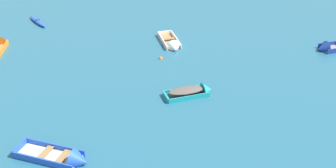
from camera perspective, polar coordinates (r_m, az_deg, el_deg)
rowboat_blue_center at (r=26.98m, az=-12.65°, el=-9.28°), size 4.75×3.39×1.38m
rowboat_turquoise_midfield_left at (r=32.67m, az=3.36°, el=-0.92°), size 3.75×1.85×1.20m
rowboat_deep_blue_cluster_inner at (r=41.97m, az=19.87°, el=4.33°), size 4.44×2.08×1.28m
rowboat_white_near_camera at (r=40.07m, az=0.56°, el=4.96°), size 1.74×4.15×1.24m
kayak_blue_far_back at (r=47.32m, az=-16.25°, el=7.67°), size 2.20×3.41×0.34m
mooring_buoy_between_boats_left at (r=38.02m, az=-0.93°, el=3.24°), size 0.35×0.35×0.35m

